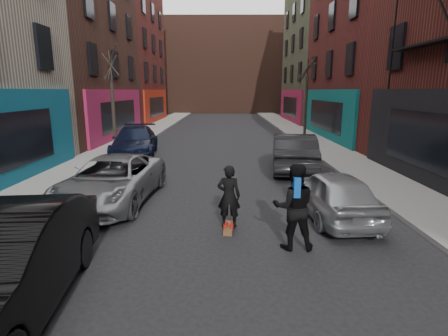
{
  "coord_description": "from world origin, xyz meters",
  "views": [
    {
      "loc": [
        0.24,
        -2.24,
        3.44
      ],
      "look_at": [
        0.21,
        6.03,
        1.6
      ],
      "focal_mm": 28.0,
      "sensor_mm": 36.0,
      "label": 1
    }
  ],
  "objects_px": {
    "skateboard": "(229,228)",
    "pedestrian": "(294,207)",
    "tree_left_far": "(112,91)",
    "skateboarder": "(229,196)",
    "parked_left_end": "(135,141)",
    "parked_right_end": "(293,152)",
    "tree_right_far": "(307,89)",
    "parked_left_far": "(112,180)",
    "parked_right_far": "(333,194)"
  },
  "relations": [
    {
      "from": "parked_right_far",
      "to": "parked_right_end",
      "type": "bearing_deg",
      "value": -94.09
    },
    {
      "from": "tree_right_far",
      "to": "pedestrian",
      "type": "height_order",
      "value": "tree_right_far"
    },
    {
      "from": "parked_left_far",
      "to": "parked_right_far",
      "type": "xyz_separation_m",
      "value": [
        6.48,
        -1.25,
        -0.05
      ]
    },
    {
      "from": "skateboard",
      "to": "pedestrian",
      "type": "xyz_separation_m",
      "value": [
        1.41,
        -1.01,
        0.92
      ]
    },
    {
      "from": "parked_right_end",
      "to": "skateboard",
      "type": "relative_size",
      "value": 6.17
    },
    {
      "from": "tree_left_far",
      "to": "parked_left_end",
      "type": "distance_m",
      "value": 3.52
    },
    {
      "from": "parked_left_end",
      "to": "tree_left_far",
      "type": "bearing_deg",
      "value": 125.37
    },
    {
      "from": "parked_left_far",
      "to": "skateboarder",
      "type": "bearing_deg",
      "value": -28.32
    },
    {
      "from": "tree_right_far",
      "to": "parked_right_end",
      "type": "height_order",
      "value": "tree_right_far"
    },
    {
      "from": "tree_right_far",
      "to": "skateboarder",
      "type": "xyz_separation_m",
      "value": [
        -5.87,
        -17.98,
        -2.64
      ]
    },
    {
      "from": "tree_right_far",
      "to": "parked_left_end",
      "type": "distance_m",
      "value": 13.57
    },
    {
      "from": "tree_left_far",
      "to": "skateboarder",
      "type": "xyz_separation_m",
      "value": [
        6.53,
        -11.98,
        -2.49
      ]
    },
    {
      "from": "tree_right_far",
      "to": "parked_left_end",
      "type": "bearing_deg",
      "value": -144.39
    },
    {
      "from": "parked_left_end",
      "to": "parked_right_end",
      "type": "xyz_separation_m",
      "value": [
        7.8,
        -3.52,
        0.04
      ]
    },
    {
      "from": "skateboarder",
      "to": "pedestrian",
      "type": "distance_m",
      "value": 1.74
    },
    {
      "from": "skateboard",
      "to": "skateboarder",
      "type": "relative_size",
      "value": 0.51
    },
    {
      "from": "parked_right_far",
      "to": "parked_left_far",
      "type": "bearing_deg",
      "value": -15.05
    },
    {
      "from": "parked_right_far",
      "to": "skateboard",
      "type": "distance_m",
      "value": 3.09
    },
    {
      "from": "skateboard",
      "to": "pedestrian",
      "type": "distance_m",
      "value": 1.96
    },
    {
      "from": "parked_left_far",
      "to": "parked_left_end",
      "type": "distance_m",
      "value": 8.12
    },
    {
      "from": "parked_right_end",
      "to": "skateboarder",
      "type": "xyz_separation_m",
      "value": [
        -2.87,
        -6.72,
        0.07
      ]
    },
    {
      "from": "tree_left_far",
      "to": "pedestrian",
      "type": "relative_size",
      "value": 3.39
    },
    {
      "from": "parked_left_far",
      "to": "parked_right_end",
      "type": "bearing_deg",
      "value": 38.09
    },
    {
      "from": "skateboarder",
      "to": "parked_right_far",
      "type": "bearing_deg",
      "value": -156.22
    },
    {
      "from": "tree_left_far",
      "to": "pedestrian",
      "type": "distance_m",
      "value": 15.41
    },
    {
      "from": "tree_left_far",
      "to": "pedestrian",
      "type": "xyz_separation_m",
      "value": [
        7.94,
        -12.99,
        -2.41
      ]
    },
    {
      "from": "parked_left_far",
      "to": "skateboarder",
      "type": "xyz_separation_m",
      "value": [
        3.61,
        -2.23,
        0.17
      ]
    },
    {
      "from": "parked_left_end",
      "to": "tree_right_far",
      "type": "bearing_deg",
      "value": 28.31
    },
    {
      "from": "parked_right_far",
      "to": "parked_right_end",
      "type": "xyz_separation_m",
      "value": [
        0.0,
        5.75,
        0.15
      ]
    },
    {
      "from": "skateboarder",
      "to": "pedestrian",
      "type": "height_order",
      "value": "pedestrian"
    },
    {
      "from": "tree_right_far",
      "to": "skateboard",
      "type": "height_order",
      "value": "tree_right_far"
    },
    {
      "from": "parked_left_far",
      "to": "skateboard",
      "type": "xyz_separation_m",
      "value": [
        3.61,
        -2.23,
        -0.67
      ]
    },
    {
      "from": "parked_left_far",
      "to": "parked_left_end",
      "type": "relative_size",
      "value": 0.97
    },
    {
      "from": "tree_left_far",
      "to": "skateboard",
      "type": "height_order",
      "value": "tree_left_far"
    },
    {
      "from": "skateboard",
      "to": "parked_right_far",
      "type": "bearing_deg",
      "value": 23.78
    },
    {
      "from": "pedestrian",
      "to": "tree_left_far",
      "type": "bearing_deg",
      "value": -57.07
    },
    {
      "from": "tree_left_far",
      "to": "parked_left_end",
      "type": "height_order",
      "value": "tree_left_far"
    },
    {
      "from": "pedestrian",
      "to": "skateboard",
      "type": "bearing_deg",
      "value": -34.15
    },
    {
      "from": "parked_right_far",
      "to": "skateboarder",
      "type": "distance_m",
      "value": 3.04
    },
    {
      "from": "parked_left_end",
      "to": "pedestrian",
      "type": "bearing_deg",
      "value": -67.9
    },
    {
      "from": "tree_left_far",
      "to": "pedestrian",
      "type": "height_order",
      "value": "tree_left_far"
    },
    {
      "from": "parked_right_end",
      "to": "parked_left_far",
      "type": "bearing_deg",
      "value": 41.74
    },
    {
      "from": "skateboard",
      "to": "pedestrian",
      "type": "height_order",
      "value": "pedestrian"
    },
    {
      "from": "skateboarder",
      "to": "pedestrian",
      "type": "bearing_deg",
      "value": 149.43
    },
    {
      "from": "skateboard",
      "to": "skateboarder",
      "type": "xyz_separation_m",
      "value": [
        0.0,
        0.0,
        0.84
      ]
    },
    {
      "from": "tree_right_far",
      "to": "skateboard",
      "type": "xyz_separation_m",
      "value": [
        -5.87,
        -17.98,
        -3.48
      ]
    },
    {
      "from": "pedestrian",
      "to": "parked_left_end",
      "type": "bearing_deg",
      "value": -59.11
    },
    {
      "from": "tree_right_far",
      "to": "parked_left_far",
      "type": "bearing_deg",
      "value": -121.04
    },
    {
      "from": "parked_right_end",
      "to": "tree_right_far",
      "type": "bearing_deg",
      "value": -97.92
    },
    {
      "from": "parked_left_far",
      "to": "parked_right_end",
      "type": "distance_m",
      "value": 7.88
    }
  ]
}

